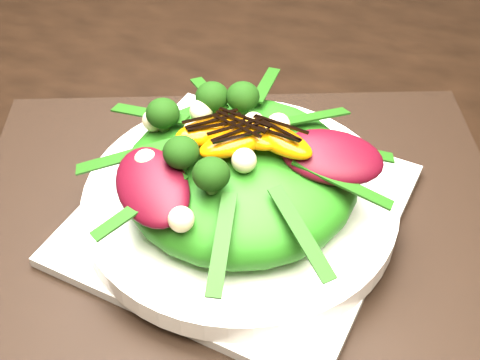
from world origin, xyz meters
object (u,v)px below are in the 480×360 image
(placemat, at_px, (240,218))
(plate_base, at_px, (240,213))
(salad_bowl, at_px, (240,201))
(orange_segment, at_px, (230,127))
(lettuce_mound, at_px, (240,175))
(dining_table, at_px, (107,128))

(placemat, bearing_deg, plate_base, 90.00)
(placemat, relative_size, salad_bowl, 1.77)
(salad_bowl, bearing_deg, placemat, -90.00)
(plate_base, relative_size, orange_segment, 3.97)
(placemat, height_order, lettuce_mound, lettuce_mound)
(dining_table, bearing_deg, orange_segment, -27.59)
(dining_table, distance_m, lettuce_mound, 0.22)
(dining_table, distance_m, salad_bowl, 0.21)
(salad_bowl, relative_size, lettuce_mound, 1.37)
(salad_bowl, bearing_deg, lettuce_mound, 0.00)
(salad_bowl, xyz_separation_m, orange_segment, (-0.01, 0.01, 0.07))
(plate_base, distance_m, salad_bowl, 0.01)
(plate_base, bearing_deg, lettuce_mound, 0.00)
(placemat, bearing_deg, salad_bowl, 90.00)
(placemat, xyz_separation_m, orange_segment, (-0.01, 0.01, 0.09))
(dining_table, relative_size, lettuce_mound, 8.38)
(placemat, xyz_separation_m, lettuce_mound, (0.00, 0.00, 0.05))
(lettuce_mound, bearing_deg, placemat, -90.00)
(plate_base, relative_size, salad_bowl, 0.95)
(dining_table, height_order, salad_bowl, dining_table)
(placemat, height_order, plate_base, plate_base)
(dining_table, xyz_separation_m, orange_segment, (0.17, -0.09, 0.11))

